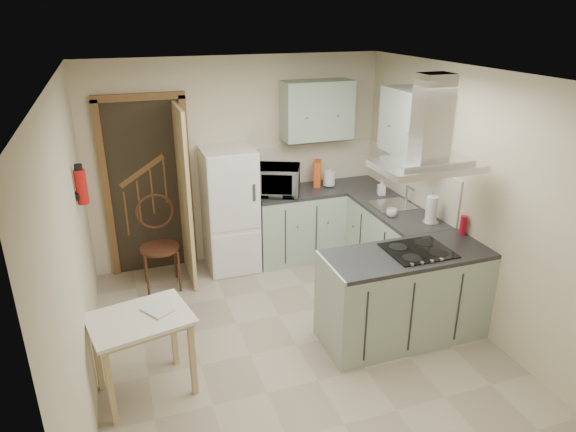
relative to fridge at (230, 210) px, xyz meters
name	(u,v)px	position (x,y,z in m)	size (l,w,h in m)	color
floor	(297,345)	(0.20, -1.80, -0.75)	(4.20, 4.20, 0.00)	tan
ceiling	(299,76)	(0.20, -1.80, 1.75)	(4.20, 4.20, 0.00)	silver
back_wall	(239,161)	(0.20, 0.30, 0.50)	(3.60, 3.60, 0.00)	beige
left_wall	(75,255)	(-1.60, -1.80, 0.50)	(4.20, 4.20, 0.00)	beige
right_wall	(471,201)	(2.00, -1.80, 0.50)	(4.20, 4.20, 0.00)	beige
doorway	(148,187)	(-0.90, 0.27, 0.30)	(1.10, 0.12, 2.10)	brown
fridge	(230,210)	(0.00, 0.00, 0.00)	(0.60, 0.60, 1.50)	white
counter_back	(297,224)	(0.86, 0.00, -0.30)	(1.08, 0.60, 0.90)	#9EB2A0
counter_right	(382,235)	(1.70, -0.68, -0.30)	(0.60, 1.95, 0.90)	#9EB2A0
splashback	(312,163)	(1.16, 0.29, 0.40)	(1.68, 0.02, 0.50)	beige
wall_cabinet_back	(317,110)	(1.15, 0.12, 1.10)	(0.85, 0.35, 0.70)	#9EB2A0
wall_cabinet_right	(414,124)	(1.82, -0.95, 1.10)	(0.35, 0.90, 0.70)	#9EB2A0
peninsula	(404,295)	(1.22, -1.98, -0.30)	(1.55, 0.65, 0.90)	#9EB2A0
hob	(418,250)	(1.32, -1.98, 0.16)	(0.58, 0.50, 0.01)	black
extractor_hood	(427,166)	(1.32, -1.98, 0.97)	(0.90, 0.55, 0.10)	silver
sink	(392,205)	(1.70, -0.85, 0.16)	(0.45, 0.40, 0.01)	silver
fire_extinguisher	(81,187)	(-1.54, -0.90, 0.75)	(0.10, 0.10, 0.32)	#B2140F
drop_leaf_table	(144,355)	(-1.19, -1.98, -0.39)	(0.77, 0.58, 0.73)	tan
bentwood_chair	(160,248)	(-0.87, -0.25, -0.26)	(0.44, 0.44, 0.98)	#432D16
microwave	(273,180)	(0.54, -0.02, 0.32)	(0.62, 0.42, 0.34)	black
kettle	(329,178)	(1.29, 0.01, 0.26)	(0.15, 0.15, 0.22)	silver
cereal_box	(317,173)	(1.17, 0.10, 0.31)	(0.09, 0.21, 0.32)	#D85219
soap_bottle	(382,188)	(1.76, -0.48, 0.24)	(0.08, 0.08, 0.18)	#A7A8B3
paper_towel	(432,209)	(1.82, -1.43, 0.30)	(0.12, 0.12, 0.30)	silver
cup	(392,213)	(1.52, -1.15, 0.20)	(0.12, 0.12, 0.09)	white
red_bottle	(463,225)	(1.95, -1.79, 0.25)	(0.07, 0.07, 0.20)	#A80E24
book	(148,310)	(-1.12, -1.99, 0.03)	(0.17, 0.23, 0.10)	maroon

